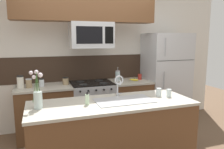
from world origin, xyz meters
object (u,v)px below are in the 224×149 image
Objects in this scene: spare_glass at (169,93)px; storage_jar_medium at (29,83)px; stove_range at (92,107)px; dish_soap_bottle at (87,99)px; french_press at (118,76)px; drinking_glass at (159,92)px; sink_faucet at (119,83)px; banana_bunch at (134,80)px; storage_jar_tall at (20,82)px; storage_jar_short at (42,82)px; refrigerator at (165,78)px; coffee_tin at (140,77)px; storage_jar_squat at (66,81)px; flower_vase at (38,97)px; microwave at (91,35)px.

storage_jar_medium is at bearing 146.39° from spare_glass.
dish_soap_bottle reaches higher than stove_range.
french_press reaches higher than drinking_glass.
banana_bunch is at bearing 54.86° from sink_faucet.
storage_jar_tall is 0.33m from storage_jar_short.
dish_soap_bottle is (-1.92, -1.29, 0.07)m from refrigerator.
french_press is at bearing 97.03° from drinking_glass.
coffee_tin is 1.89m from dish_soap_bottle.
drinking_glass is at bearing -97.06° from banana_bunch.
drinking_glass is at bearing -37.73° from storage_jar_short.
storage_jar_medium is 0.49× the size of sink_faucet.
refrigerator reaches higher than drinking_glass.
banana_bunch is at bearing -173.77° from refrigerator.
coffee_tin reaches higher than stove_range.
french_press reaches higher than storage_jar_short.
storage_jar_squat is 1.00m from french_press.
drinking_glass is at bearing -16.30° from sink_faucet.
flower_vase is at bearing -138.85° from french_press.
dish_soap_bottle is (-1.19, -1.21, 0.05)m from banana_bunch.
sink_faucet is at bearing 24.41° from dish_soap_bottle.
microwave reaches higher than sink_faucet.
dish_soap_bottle is 1.05m from drinking_glass.
french_press is at bearing 2.95° from storage_jar_tall.
sink_faucet reaches higher than banana_bunch.
storage_jar_tall is at bearing -177.94° from coffee_tin.
drinking_glass is at bearing 3.63° from dish_soap_bottle.
storage_jar_medium is 2.11m from drinking_glass.
storage_jar_tall reaches higher than spare_glass.
storage_jar_squat is 1.18× the size of coffee_tin.
banana_bunch is 1.15× the size of dish_soap_bottle.
refrigerator is 6.81× the size of french_press.
refrigerator is 12.04× the size of storage_jar_medium.
storage_jar_short is at bearing 179.59° from stove_range.
storage_jar_medium is 0.20m from storage_jar_short.
microwave is (0.00, -0.02, 1.31)m from stove_range.
storage_jar_tall is at bearing -178.98° from refrigerator.
storage_jar_medium is at bearing 179.03° from banana_bunch.
storage_jar_short is (0.20, 0.03, -0.01)m from storage_jar_medium.
flower_vase reaches higher than storage_jar_short.
microwave reaches higher than dish_soap_bottle.
storage_jar_squat is at bearing 134.15° from spare_glass.
refrigerator is 1.50m from drinking_glass.
spare_glass is at bearing -78.49° from french_press.
storage_jar_squat is at bearing 69.44° from flower_vase.
microwave is 0.41× the size of refrigerator.
stove_range is 0.69m from storage_jar_squat.
stove_range is 2.06× the size of flower_vase.
drinking_glass is (0.16, -1.26, -0.04)m from french_press.
storage_jar_tall is 1.28× the size of dish_soap_bottle.
banana_bunch is 2.11m from flower_vase.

